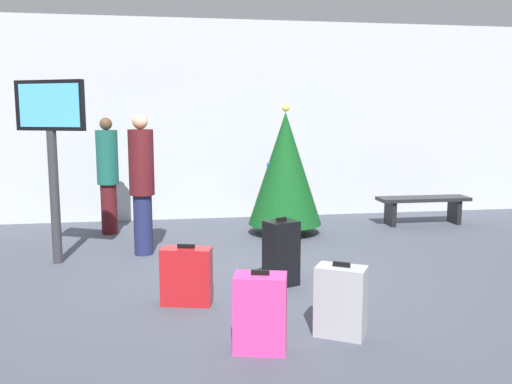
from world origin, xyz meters
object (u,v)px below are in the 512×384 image
object	(u,v)px
holiday_tree	(285,168)
flight_info_kiosk	(51,135)
suitcase_1	(187,276)
traveller_0	(142,181)
suitcase_2	(281,253)
traveller_1	(108,173)
waiting_bench	(423,204)
suitcase_3	(260,313)
suitcase_0	(341,301)

from	to	relation	value
holiday_tree	flight_info_kiosk	distance (m)	3.52
flight_info_kiosk	suitcase_1	size ratio (longest dim) A/B	3.75
holiday_tree	traveller_0	distance (m)	2.37
suitcase_2	suitcase_1	bearing A→B (deg)	-157.08
suitcase_1	suitcase_2	distance (m)	1.16
traveller_0	traveller_1	xyz separation A→B (m)	(-0.59, 1.42, -0.03)
flight_info_kiosk	traveller_1	xyz separation A→B (m)	(0.48, 1.69, -0.66)
waiting_bench	suitcase_1	distance (m)	5.36
traveller_0	suitcase_2	world-z (taller)	traveller_0
suitcase_2	suitcase_3	xyz separation A→B (m)	(-0.52, -1.63, -0.05)
waiting_bench	suitcase_1	size ratio (longest dim) A/B	2.57
suitcase_1	suitcase_0	bearing A→B (deg)	-38.08
traveller_0	suitcase_0	distance (m)	3.62
flight_info_kiosk	holiday_tree	bearing A→B (deg)	20.22
flight_info_kiosk	suitcase_3	bearing A→B (deg)	-54.46
traveller_0	traveller_1	world-z (taller)	traveller_0
flight_info_kiosk	suitcase_0	bearing A→B (deg)	-44.40
suitcase_2	suitcase_0	bearing A→B (deg)	-81.61
suitcase_3	flight_info_kiosk	bearing A→B (deg)	125.54
traveller_0	suitcase_0	xyz separation A→B (m)	(1.79, -3.07, -0.70)
waiting_bench	traveller_1	xyz separation A→B (m)	(-5.29, 0.15, 0.62)
traveller_1	suitcase_0	size ratio (longest dim) A/B	2.83
suitcase_0	suitcase_3	xyz separation A→B (m)	(-0.73, -0.18, 0.01)
traveller_0	suitcase_3	size ratio (longest dim) A/B	2.83
waiting_bench	suitcase_0	bearing A→B (deg)	-123.86
flight_info_kiosk	suitcase_2	size ratio (longest dim) A/B	3.01
holiday_tree	suitcase_0	bearing A→B (deg)	-95.56
traveller_0	suitcase_1	xyz separation A→B (m)	(0.51, -2.07, -0.72)
traveller_0	traveller_1	distance (m)	1.54
suitcase_1	suitcase_2	size ratio (longest dim) A/B	0.80
traveller_1	suitcase_3	size ratio (longest dim) A/B	2.75
suitcase_3	waiting_bench	bearing A→B (deg)	51.11
suitcase_2	waiting_bench	bearing A→B (deg)	42.75
waiting_bench	suitcase_0	size ratio (longest dim) A/B	2.43
holiday_tree	suitcase_2	distance (m)	2.71
traveller_1	suitcase_2	distance (m)	3.78
waiting_bench	suitcase_1	world-z (taller)	suitcase_1
suitcase_0	suitcase_1	xyz separation A→B (m)	(-1.28, 1.00, -0.02)
flight_info_kiosk	suitcase_3	world-z (taller)	flight_info_kiosk
traveller_0	suitcase_0	world-z (taller)	traveller_0
suitcase_3	traveller_0	bearing A→B (deg)	107.99
suitcase_0	suitcase_3	bearing A→B (deg)	-166.29
holiday_tree	suitcase_1	bearing A→B (deg)	-119.05
flight_info_kiosk	suitcase_3	size ratio (longest dim) A/B	3.45
flight_info_kiosk	suitcase_3	distance (m)	3.90
suitcase_1	holiday_tree	bearing A→B (deg)	60.95
holiday_tree	suitcase_3	distance (m)	4.39
flight_info_kiosk	traveller_0	distance (m)	1.28
traveller_1	suitcase_2	bearing A→B (deg)	-54.53
waiting_bench	suitcase_3	distance (m)	5.81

